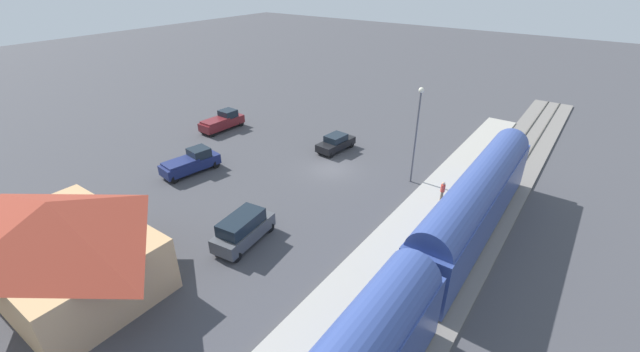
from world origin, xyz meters
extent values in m
plane|color=#424247|center=(0.00, 0.00, 0.00)|extent=(200.00, 200.00, 0.00)
cube|color=slate|center=(-14.00, 0.00, 0.09)|extent=(4.80, 70.00, 0.18)
cube|color=#59544C|center=(-14.72, 0.00, 0.24)|extent=(0.10, 70.00, 0.12)
cube|color=#59544C|center=(-13.28, 0.00, 0.24)|extent=(0.10, 70.00, 0.12)
cube|color=#A8A399|center=(-10.00, 0.00, 0.15)|extent=(3.20, 46.00, 0.30)
cube|color=#33478C|center=(-14.00, 2.57, 2.15)|extent=(2.90, 18.94, 3.70)
cube|color=#19389E|center=(-12.54, 2.57, 1.85)|extent=(0.04, 17.43, 0.36)
cylinder|color=#33478C|center=(-14.00, 2.57, 3.90)|extent=(2.75, 18.18, 2.76)
cube|color=tan|center=(4.00, 22.00, 1.79)|extent=(10.99, 7.39, 3.57)
pyramid|color=maroon|center=(4.00, 22.00, 4.74)|extent=(11.79, 8.19, 2.35)
cube|color=#4C3323|center=(4.00, 18.28, 1.05)|extent=(1.10, 0.08, 2.10)
cylinder|color=brown|center=(-10.79, -0.11, 0.72)|extent=(0.22, 0.22, 0.85)
cylinder|color=#CC3F33|center=(-10.79, -0.11, 1.46)|extent=(0.36, 0.36, 0.62)
sphere|color=tan|center=(-10.79, -0.11, 1.89)|extent=(0.24, 0.24, 0.24)
cube|color=maroon|center=(16.29, -1.04, 0.84)|extent=(2.16, 5.47, 0.92)
cube|color=#19232D|center=(16.25, -2.07, 1.72)|extent=(1.79, 1.79, 0.84)
cylinder|color=black|center=(17.07, -3.22, 0.38)|extent=(0.22, 0.76, 0.76)
cylinder|color=black|center=(15.35, -3.16, 0.38)|extent=(0.22, 0.76, 0.76)
cylinder|color=black|center=(17.23, 1.08, 0.38)|extent=(0.22, 0.76, 0.76)
cylinder|color=black|center=(15.51, 1.14, 0.38)|extent=(0.22, 0.76, 0.76)
cube|color=maroon|center=(16.33, -0.10, 1.40)|extent=(1.97, 3.04, 0.20)
cube|color=black|center=(2.09, -3.90, 0.72)|extent=(2.26, 4.65, 0.76)
cube|color=#19232D|center=(2.09, -3.90, 1.42)|extent=(1.82, 2.30, 0.64)
cylinder|color=black|center=(1.45, -2.13, 0.34)|extent=(0.22, 0.68, 0.68)
cylinder|color=black|center=(3.04, -2.29, 0.34)|extent=(0.22, 0.68, 0.68)
cylinder|color=black|center=(1.13, -5.52, 0.34)|extent=(0.22, 0.68, 0.68)
cylinder|color=black|center=(2.72, -5.67, 0.34)|extent=(0.22, 0.68, 0.68)
cube|color=navy|center=(10.33, 8.21, 0.84)|extent=(2.74, 5.63, 0.92)
cube|color=#19232D|center=(10.18, 7.20, 1.72)|extent=(1.96, 1.96, 0.84)
cylinder|color=black|center=(10.87, 5.96, 0.38)|extent=(0.22, 0.76, 0.76)
cylinder|color=black|center=(9.16, 6.22, 0.38)|extent=(0.22, 0.76, 0.76)
cylinder|color=black|center=(11.50, 10.21, 0.38)|extent=(0.22, 0.76, 0.76)
cylinder|color=black|center=(9.80, 10.47, 0.38)|extent=(0.22, 0.76, 0.76)
cube|color=navy|center=(10.47, 9.15, 1.40)|extent=(2.28, 3.21, 0.20)
cube|color=#47494F|center=(-1.43, 12.94, 0.84)|extent=(2.54, 5.10, 1.00)
cube|color=#19232D|center=(-1.45, 13.09, 1.78)|extent=(2.13, 3.61, 0.88)
cylinder|color=black|center=(-0.34, 11.16, 0.34)|extent=(0.22, 0.68, 0.68)
cylinder|color=black|center=(-2.05, 10.95, 0.34)|extent=(0.22, 0.68, 0.68)
cylinder|color=black|center=(-0.81, 14.93, 0.34)|extent=(0.22, 0.68, 0.68)
cylinder|color=black|center=(-2.51, 14.72, 0.34)|extent=(0.22, 0.68, 0.68)
cylinder|color=#515156|center=(-7.20, -2.16, 4.12)|extent=(0.16, 0.16, 8.24)
sphere|color=#EAE5C6|center=(-7.20, -2.16, 8.42)|extent=(0.44, 0.44, 0.44)
camera|label=1|loc=(-19.08, 28.38, 17.45)|focal=22.49mm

